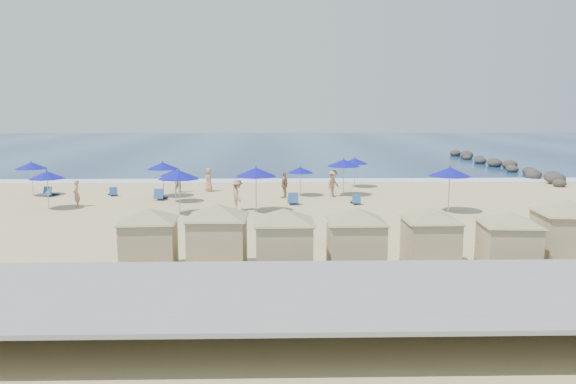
% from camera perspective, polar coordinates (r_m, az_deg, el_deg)
% --- Properties ---
extents(ground, '(160.00, 160.00, 0.00)m').
position_cam_1_polar(ground, '(30.23, -4.85, -2.88)').
color(ground, tan).
rests_on(ground, ground).
extents(ocean, '(160.00, 80.00, 0.06)m').
position_cam_1_polar(ocean, '(84.79, -2.60, 4.68)').
color(ocean, navy).
rests_on(ocean, ground).
extents(surf_line, '(160.00, 2.50, 0.08)m').
position_cam_1_polar(surf_line, '(45.50, -3.67, 1.12)').
color(surf_line, white).
rests_on(surf_line, ground).
extents(seawall, '(160.00, 6.10, 1.22)m').
position_cam_1_polar(seawall, '(17.06, -7.67, -9.93)').
color(seawall, gray).
rests_on(seawall, ground).
extents(rock_jetty, '(2.56, 26.66, 0.96)m').
position_cam_1_polar(rock_jetty, '(59.06, 20.71, 2.65)').
color(rock_jetty, '#282422').
rests_on(rock_jetty, ground).
extents(trash_bin, '(0.83, 0.83, 0.76)m').
position_cam_1_polar(trash_bin, '(25.09, 4.84, -4.42)').
color(trash_bin, black).
rests_on(trash_bin, ground).
extents(cabana_0, '(4.18, 4.18, 2.62)m').
position_cam_1_polar(cabana_0, '(21.29, -13.97, -3.95)').
color(cabana_0, tan).
rests_on(cabana_0, ground).
extents(cabana_1, '(4.43, 4.43, 2.78)m').
position_cam_1_polar(cabana_1, '(20.90, -7.18, -3.74)').
color(cabana_1, tan).
rests_on(cabana_1, ground).
extents(cabana_2, '(4.32, 4.32, 2.71)m').
position_cam_1_polar(cabana_2, '(20.20, -0.41, -4.23)').
color(cabana_2, tan).
rests_on(cabana_2, ground).
extents(cabana_3, '(4.29, 4.29, 2.69)m').
position_cam_1_polar(cabana_3, '(20.56, 6.91, -4.10)').
color(cabana_3, tan).
rests_on(cabana_3, ground).
extents(cabana_4, '(4.06, 4.06, 2.55)m').
position_cam_1_polar(cabana_4, '(21.71, 14.29, -3.84)').
color(cabana_4, tan).
rests_on(cabana_4, ground).
extents(cabana_5, '(4.07, 4.07, 2.56)m').
position_cam_1_polar(cabana_5, '(21.86, 21.51, -4.08)').
color(cabana_5, tan).
rests_on(cabana_5, ground).
extents(cabana_6, '(4.57, 4.57, 2.87)m').
position_cam_1_polar(cabana_6, '(23.69, 26.53, -2.99)').
color(cabana_6, tan).
rests_on(cabana_6, ground).
extents(umbrella_0, '(2.11, 2.11, 2.40)m').
position_cam_1_polar(umbrella_0, '(41.71, -24.63, 2.46)').
color(umbrella_0, '#A5A8AD').
rests_on(umbrella_0, ground).
extents(umbrella_1, '(2.08, 2.08, 2.36)m').
position_cam_1_polar(umbrella_1, '(35.94, -23.29, 1.60)').
color(umbrella_1, '#A5A8AD').
rests_on(umbrella_1, ground).
extents(umbrella_2, '(2.14, 2.14, 2.44)m').
position_cam_1_polar(umbrella_2, '(38.44, -12.62, 2.62)').
color(umbrella_2, '#A5A8AD').
rests_on(umbrella_2, ground).
extents(umbrella_3, '(1.92, 1.92, 2.19)m').
position_cam_1_polar(umbrella_3, '(36.14, -11.42, 1.94)').
color(umbrella_3, '#A5A8AD').
rests_on(umbrella_3, ground).
extents(umbrella_4, '(2.31, 2.31, 2.63)m').
position_cam_1_polar(umbrella_4, '(31.88, -11.03, 1.75)').
color(umbrella_4, '#A5A8AD').
rests_on(umbrella_4, ground).
extents(umbrella_5, '(1.80, 1.80, 2.05)m').
position_cam_1_polar(umbrella_5, '(37.92, 1.26, 2.25)').
color(umbrella_5, '#A5A8AD').
rests_on(umbrella_5, ground).
extents(umbrella_6, '(2.37, 2.37, 2.70)m').
position_cam_1_polar(umbrella_6, '(32.08, -3.28, 2.04)').
color(umbrella_6, '#A5A8AD').
rests_on(umbrella_6, ground).
extents(umbrella_7, '(2.02, 2.02, 2.29)m').
position_cam_1_polar(umbrella_7, '(42.30, 6.81, 3.15)').
color(umbrella_7, '#A5A8AD').
rests_on(umbrella_7, ground).
extents(umbrella_8, '(2.28, 2.28, 2.60)m').
position_cam_1_polar(umbrella_8, '(38.21, 5.68, 2.97)').
color(umbrella_8, '#A5A8AD').
rests_on(umbrella_8, ground).
extents(umbrella_9, '(2.39, 2.39, 2.72)m').
position_cam_1_polar(umbrella_9, '(33.27, 16.12, 1.99)').
color(umbrella_9, '#A5A8AD').
rests_on(umbrella_9, ground).
extents(beach_chair_0, '(0.75, 1.34, 0.70)m').
position_cam_1_polar(beach_chair_0, '(41.37, -23.00, -0.05)').
color(beach_chair_0, '#254987').
rests_on(beach_chair_0, ground).
extents(beach_chair_1, '(0.93, 1.25, 0.63)m').
position_cam_1_polar(beach_chair_1, '(40.08, -17.37, -0.05)').
color(beach_chair_1, '#254987').
rests_on(beach_chair_1, ground).
extents(beach_chair_2, '(0.70, 1.43, 0.77)m').
position_cam_1_polar(beach_chair_2, '(37.58, -12.85, -0.36)').
color(beach_chair_2, '#254987').
rests_on(beach_chair_2, ground).
extents(beach_chair_3, '(0.74, 1.28, 0.67)m').
position_cam_1_polar(beach_chair_3, '(30.60, -6.63, -2.33)').
color(beach_chair_3, '#254987').
rests_on(beach_chair_3, ground).
extents(beach_chair_4, '(0.65, 1.42, 0.78)m').
position_cam_1_polar(beach_chair_4, '(35.01, 0.50, -0.80)').
color(beach_chair_4, '#254987').
rests_on(beach_chair_4, ground).
extents(beach_chair_5, '(0.56, 1.20, 0.65)m').
position_cam_1_polar(beach_chair_5, '(35.25, 6.88, -0.86)').
color(beach_chair_5, '#254987').
rests_on(beach_chair_5, ground).
extents(beachgoer_0, '(0.54, 0.68, 1.63)m').
position_cam_1_polar(beachgoer_0, '(36.32, -20.70, -0.15)').
color(beachgoer_0, tan).
rests_on(beachgoer_0, ground).
extents(beachgoer_1, '(0.98, 0.93, 1.59)m').
position_cam_1_polar(beachgoer_1, '(40.29, -10.96, 1.07)').
color(beachgoer_1, tan).
rests_on(beachgoer_1, ground).
extents(beachgoer_2, '(0.78, 1.11, 1.75)m').
position_cam_1_polar(beachgoer_2, '(37.22, -0.37, 0.73)').
color(beachgoer_2, tan).
rests_on(beachgoer_2, ground).
extents(beachgoer_3, '(1.25, 1.32, 1.80)m').
position_cam_1_polar(beachgoer_3, '(37.90, 4.61, 0.87)').
color(beachgoer_3, tan).
rests_on(beachgoer_3, ground).
extents(beachgoer_4, '(0.76, 0.95, 1.70)m').
position_cam_1_polar(beachgoer_4, '(40.45, -8.07, 1.24)').
color(beachgoer_4, tan).
rests_on(beachgoer_4, ground).
extents(beachgoer_5, '(0.98, 1.33, 1.84)m').
position_cam_1_polar(beachgoer_5, '(32.80, -5.18, -0.33)').
color(beachgoer_5, tan).
rests_on(beachgoer_5, ground).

